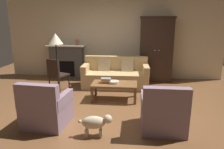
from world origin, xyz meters
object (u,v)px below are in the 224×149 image
(fireplace, at_px, (67,61))
(book_stack, at_px, (106,80))
(armchair_near_left, at_px, (46,109))
(dog, at_px, (95,123))
(side_chair_wooden, at_px, (56,73))
(fruit_bowl, at_px, (114,82))
(floor_lamp, at_px, (56,43))
(armchair_near_right, at_px, (163,114))
(couch, at_px, (115,76))
(mantel_vase_terracotta, at_px, (77,42))
(armoire, at_px, (156,49))
(mantel_vase_cream, at_px, (55,40))
(coffee_table, at_px, (114,85))

(fireplace, height_order, book_stack, fireplace)
(armchair_near_left, bearing_deg, dog, -16.32)
(side_chair_wooden, bearing_deg, fruit_bowl, -18.00)
(fireplace, bearing_deg, fruit_bowl, -47.50)
(fireplace, height_order, dog, fireplace)
(armchair_near_left, height_order, floor_lamp, floor_lamp)
(fireplace, height_order, fruit_bowl, fireplace)
(armchair_near_right, height_order, dog, armchair_near_right)
(armchair_near_left, relative_size, dog, 1.54)
(fruit_bowl, xyz_separation_m, floor_lamp, (-1.43, 0.06, 0.94))
(armchair_near_right, bearing_deg, floor_lamp, 148.72)
(fireplace, bearing_deg, armchair_near_left, -79.06)
(couch, relative_size, book_stack, 7.49)
(couch, relative_size, dog, 3.39)
(fruit_bowl, height_order, armchair_near_left, armchair_near_left)
(side_chair_wooden, bearing_deg, book_stack, -19.39)
(fruit_bowl, bearing_deg, mantel_vase_terracotta, 126.04)
(armoire, height_order, couch, armoire)
(book_stack, height_order, armchair_near_left, armchair_near_left)
(armchair_near_left, bearing_deg, mantel_vase_cream, 107.03)
(book_stack, height_order, side_chair_wooden, side_chair_wooden)
(couch, bearing_deg, fruit_bowl, -87.19)
(mantel_vase_terracotta, bearing_deg, dog, -71.10)
(mantel_vase_cream, height_order, mantel_vase_terracotta, mantel_vase_cream)
(mantel_vase_terracotta, bearing_deg, side_chair_wooden, -99.89)
(fruit_bowl, distance_m, armchair_near_right, 1.75)
(armchair_near_left, height_order, dog, armchair_near_left)
(side_chair_wooden, bearing_deg, mantel_vase_cream, 110.37)
(couch, height_order, fruit_bowl, couch)
(coffee_table, bearing_deg, armchair_near_right, -54.82)
(book_stack, xyz_separation_m, dog, (0.05, -1.78, -0.23))
(armchair_near_left, bearing_deg, fruit_bowl, 52.53)
(fireplace, xyz_separation_m, book_stack, (1.59, -1.92, -0.09))
(fireplace, bearing_deg, side_chair_wooden, -84.45)
(mantel_vase_cream, height_order, dog, mantel_vase_cream)
(fireplace, bearing_deg, floor_lamp, -79.40)
(floor_lamp, height_order, dog, floor_lamp)
(armoire, xyz_separation_m, coffee_table, (-1.15, -1.87, -0.66))
(armoire, relative_size, armchair_near_right, 2.31)
(couch, distance_m, coffee_table, 1.12)
(fruit_bowl, relative_size, mantel_vase_cream, 0.83)
(mantel_vase_terracotta, distance_m, dog, 4.01)
(fruit_bowl, bearing_deg, fireplace, 132.50)
(coffee_table, distance_m, book_stack, 0.24)
(fireplace, xyz_separation_m, mantel_vase_cream, (-0.38, -0.02, 0.71))
(floor_lamp, xyz_separation_m, dog, (1.29, -1.82, -1.15))
(armchair_near_right, relative_size, side_chair_wooden, 0.98)
(book_stack, bearing_deg, fruit_bowl, -6.96)
(coffee_table, bearing_deg, fruit_bowl, 173.06)
(armchair_near_right, xyz_separation_m, dog, (-1.16, -0.33, -0.07))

